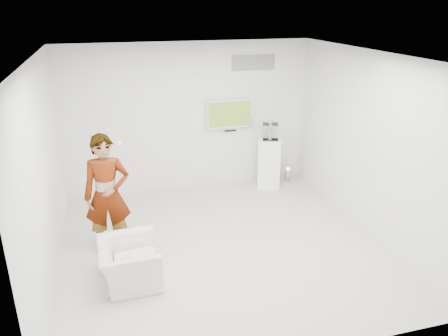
{
  "coord_description": "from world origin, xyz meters",
  "views": [
    {
      "loc": [
        -1.6,
        -5.93,
        3.7
      ],
      "look_at": [
        0.21,
        0.6,
        1.11
      ],
      "focal_mm": 35.0,
      "sensor_mm": 36.0,
      "label": 1
    }
  ],
  "objects_px": {
    "armchair": "(129,263)",
    "floor_uplight": "(288,175)",
    "person": "(107,195)",
    "tv": "(230,114)",
    "pedestal": "(269,163)"
  },
  "relations": [
    {
      "from": "pedestal",
      "to": "floor_uplight",
      "type": "height_order",
      "value": "pedestal"
    },
    {
      "from": "tv",
      "to": "floor_uplight",
      "type": "relative_size",
      "value": 3.31
    },
    {
      "from": "tv",
      "to": "floor_uplight",
      "type": "height_order",
      "value": "tv"
    },
    {
      "from": "armchair",
      "to": "floor_uplight",
      "type": "height_order",
      "value": "armchair"
    },
    {
      "from": "floor_uplight",
      "to": "person",
      "type": "bearing_deg",
      "value": -153.62
    },
    {
      "from": "armchair",
      "to": "floor_uplight",
      "type": "bearing_deg",
      "value": -53.59
    },
    {
      "from": "tv",
      "to": "person",
      "type": "relative_size",
      "value": 0.52
    },
    {
      "from": "armchair",
      "to": "pedestal",
      "type": "bearing_deg",
      "value": -50.63
    },
    {
      "from": "person",
      "to": "armchair",
      "type": "height_order",
      "value": "person"
    },
    {
      "from": "tv",
      "to": "person",
      "type": "distance_m",
      "value": 3.35
    },
    {
      "from": "person",
      "to": "floor_uplight",
      "type": "height_order",
      "value": "person"
    },
    {
      "from": "person",
      "to": "armchair",
      "type": "bearing_deg",
      "value": -75.11
    },
    {
      "from": "tv",
      "to": "pedestal",
      "type": "xyz_separation_m",
      "value": [
        0.77,
        -0.33,
        -1.03
      ]
    },
    {
      "from": "person",
      "to": "armchair",
      "type": "xyz_separation_m",
      "value": [
        0.21,
        -0.92,
        -0.65
      ]
    },
    {
      "from": "person",
      "to": "pedestal",
      "type": "height_order",
      "value": "person"
    }
  ]
}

